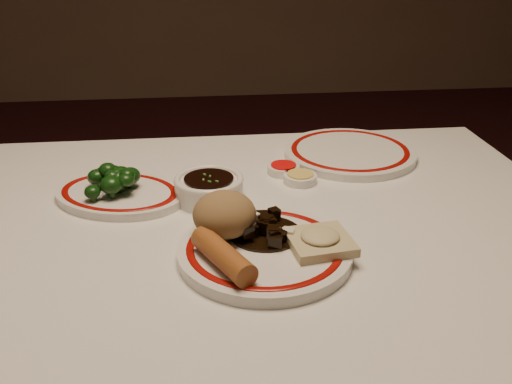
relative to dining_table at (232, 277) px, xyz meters
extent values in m
cube|color=white|center=(0.00, 0.00, 0.07)|extent=(1.20, 0.90, 0.04)
cylinder|color=black|center=(-0.54, 0.39, -0.30)|extent=(0.06, 0.06, 0.71)
cylinder|color=black|center=(0.54, 0.39, -0.30)|extent=(0.06, 0.06, 0.71)
cylinder|color=white|center=(0.04, -0.09, 0.10)|extent=(0.32, 0.32, 0.02)
torus|color=maroon|center=(0.04, -0.09, 0.11)|extent=(0.28, 0.28, 0.00)
ellipsoid|color=olive|center=(-0.01, -0.05, 0.14)|extent=(0.10, 0.10, 0.07)
cylinder|color=#9B5826|center=(-0.02, -0.14, 0.13)|extent=(0.09, 0.13, 0.03)
cube|color=#C5B88B|center=(0.12, -0.10, 0.12)|extent=(0.10, 0.10, 0.01)
ellipsoid|color=#C5B88B|center=(0.12, -0.10, 0.13)|extent=(0.06, 0.06, 0.02)
cylinder|color=black|center=(0.05, -0.06, 0.11)|extent=(0.11, 0.11, 0.00)
cube|color=black|center=(0.04, -0.04, 0.12)|extent=(0.02, 0.02, 0.02)
cube|color=black|center=(0.01, -0.06, 0.13)|extent=(0.02, 0.02, 0.02)
cube|color=black|center=(0.05, -0.05, 0.13)|extent=(0.02, 0.02, 0.02)
cube|color=black|center=(0.05, -0.05, 0.13)|extent=(0.02, 0.02, 0.02)
cube|color=black|center=(0.06, -0.09, 0.13)|extent=(0.02, 0.02, 0.02)
cube|color=black|center=(0.06, -0.09, 0.13)|extent=(0.02, 0.02, 0.02)
cube|color=black|center=(0.05, -0.06, 0.13)|extent=(0.03, 0.03, 0.02)
cube|color=black|center=(0.02, -0.08, 0.13)|extent=(0.02, 0.02, 0.02)
cube|color=black|center=(0.05, -0.05, 0.13)|extent=(0.02, 0.02, 0.02)
cube|color=black|center=(0.06, -0.10, 0.12)|extent=(0.02, 0.02, 0.02)
cube|color=black|center=(0.07, -0.08, 0.12)|extent=(0.02, 0.02, 0.01)
cube|color=black|center=(0.05, -0.02, 0.12)|extent=(0.02, 0.02, 0.02)
cube|color=black|center=(0.07, -0.02, 0.13)|extent=(0.02, 0.02, 0.02)
cube|color=black|center=(0.05, -0.06, 0.12)|extent=(0.02, 0.02, 0.02)
cube|color=black|center=(0.03, -0.06, 0.12)|extent=(0.02, 0.02, 0.02)
cube|color=black|center=(0.06, -0.07, 0.12)|extent=(0.02, 0.02, 0.02)
cube|color=beige|center=(0.05, -0.04, 0.12)|extent=(0.02, 0.02, 0.01)
cube|color=beige|center=(0.08, -0.08, 0.12)|extent=(0.02, 0.02, 0.01)
cube|color=beige|center=(0.03, -0.03, 0.13)|extent=(0.02, 0.02, 0.01)
cube|color=beige|center=(0.02, -0.06, 0.13)|extent=(0.02, 0.02, 0.01)
torus|color=maroon|center=(-0.19, 0.13, 0.11)|extent=(0.27, 0.27, 0.00)
cylinder|color=#23471C|center=(-0.22, 0.16, 0.11)|extent=(0.01, 0.01, 0.02)
ellipsoid|color=#0F360D|center=(-0.22, 0.16, 0.13)|extent=(0.03, 0.03, 0.03)
cylinder|color=#23471C|center=(-0.18, 0.14, 0.11)|extent=(0.01, 0.01, 0.01)
ellipsoid|color=#0F360D|center=(-0.18, 0.14, 0.13)|extent=(0.03, 0.03, 0.03)
cylinder|color=#23471C|center=(-0.20, 0.11, 0.11)|extent=(0.01, 0.01, 0.01)
ellipsoid|color=#0F360D|center=(-0.20, 0.11, 0.13)|extent=(0.04, 0.04, 0.03)
cylinder|color=#23471C|center=(-0.19, 0.14, 0.11)|extent=(0.01, 0.01, 0.01)
ellipsoid|color=#0F360D|center=(-0.19, 0.14, 0.13)|extent=(0.03, 0.03, 0.02)
cylinder|color=#23471C|center=(-0.17, 0.15, 0.11)|extent=(0.01, 0.01, 0.01)
ellipsoid|color=#0F360D|center=(-0.17, 0.15, 0.13)|extent=(0.04, 0.04, 0.03)
cylinder|color=#23471C|center=(-0.23, 0.16, 0.11)|extent=(0.01, 0.01, 0.01)
ellipsoid|color=#0F360D|center=(-0.23, 0.16, 0.13)|extent=(0.03, 0.03, 0.03)
cylinder|color=#23471C|center=(-0.23, 0.10, 0.11)|extent=(0.01, 0.01, 0.01)
ellipsoid|color=#0F360D|center=(-0.23, 0.10, 0.12)|extent=(0.03, 0.03, 0.02)
cylinder|color=#23471C|center=(-0.18, 0.16, 0.11)|extent=(0.01, 0.01, 0.01)
ellipsoid|color=#0F360D|center=(-0.18, 0.16, 0.13)|extent=(0.03, 0.03, 0.02)
cylinder|color=#23471C|center=(-0.19, 0.13, 0.11)|extent=(0.01, 0.01, 0.01)
ellipsoid|color=#0F360D|center=(-0.19, 0.13, 0.13)|extent=(0.03, 0.03, 0.02)
cylinder|color=#23471C|center=(-0.19, 0.13, 0.11)|extent=(0.01, 0.01, 0.01)
ellipsoid|color=#0F360D|center=(-0.19, 0.13, 0.13)|extent=(0.04, 0.04, 0.03)
cylinder|color=#23471C|center=(-0.23, 0.15, 0.11)|extent=(0.01, 0.01, 0.02)
ellipsoid|color=#0F360D|center=(-0.23, 0.15, 0.13)|extent=(0.03, 0.03, 0.03)
cylinder|color=#23471C|center=(-0.19, 0.13, 0.11)|extent=(0.01, 0.01, 0.02)
ellipsoid|color=#0F360D|center=(-0.19, 0.13, 0.13)|extent=(0.04, 0.04, 0.03)
cylinder|color=#23471C|center=(-0.21, 0.17, 0.11)|extent=(0.01, 0.01, 0.01)
ellipsoid|color=#0F360D|center=(-0.21, 0.17, 0.13)|extent=(0.03, 0.03, 0.03)
cylinder|color=#23471C|center=(-0.19, 0.15, 0.11)|extent=(0.01, 0.01, 0.02)
ellipsoid|color=#0F360D|center=(-0.19, 0.15, 0.13)|extent=(0.03, 0.03, 0.03)
ellipsoid|color=#0F360D|center=(-0.19, 0.13, 0.14)|extent=(0.02, 0.02, 0.02)
ellipsoid|color=#0F360D|center=(-0.17, 0.11, 0.14)|extent=(0.03, 0.03, 0.02)
ellipsoid|color=#0F360D|center=(-0.20, 0.13, 0.14)|extent=(0.03, 0.03, 0.02)
ellipsoid|color=#0F360D|center=(-0.20, 0.15, 0.14)|extent=(0.03, 0.03, 0.02)
ellipsoid|color=#0F360D|center=(-0.21, 0.15, 0.14)|extent=(0.03, 0.03, 0.03)
ellipsoid|color=#0F360D|center=(-0.17, 0.12, 0.14)|extent=(0.03, 0.03, 0.02)
cylinder|color=white|center=(-0.03, 0.11, 0.11)|extent=(0.12, 0.12, 0.04)
cylinder|color=black|center=(-0.03, 0.11, 0.13)|extent=(0.09, 0.09, 0.00)
cylinder|color=white|center=(0.12, 0.22, 0.10)|extent=(0.06, 0.06, 0.02)
cylinder|color=red|center=(0.12, 0.22, 0.11)|extent=(0.05, 0.05, 0.00)
cylinder|color=white|center=(0.14, 0.17, 0.10)|extent=(0.06, 0.06, 0.02)
cylinder|color=#DEC05B|center=(0.14, 0.17, 0.11)|extent=(0.05, 0.05, 0.00)
cylinder|color=white|center=(0.27, 0.29, 0.10)|extent=(0.35, 0.35, 0.02)
torus|color=maroon|center=(0.27, 0.29, 0.11)|extent=(0.30, 0.30, 0.00)
camera|label=1|loc=(-0.05, -0.81, 0.54)|focal=40.00mm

